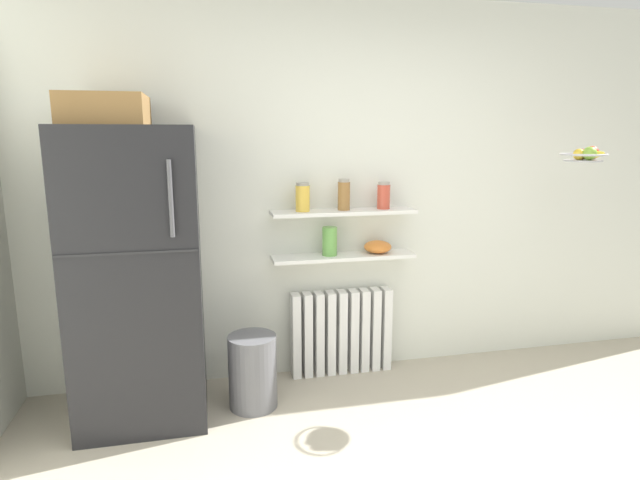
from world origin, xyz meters
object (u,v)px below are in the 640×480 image
Objects in this scene: shelf_bowl at (378,247)px; storage_jar_2 at (384,196)px; vase at (330,241)px; radiator at (342,332)px; trash_bin at (253,371)px; storage_jar_0 at (303,197)px; hanging_fruit_basket at (586,155)px; refrigerator at (137,270)px; storage_jar_1 at (344,195)px.

storage_jar_2 is at bearing 0.00° from shelf_bowl.
vase is 1.03× the size of shelf_bowl.
radiator is 0.68m from vase.
shelf_bowl is at bearing 19.39° from trash_bin.
storage_jar_0 is 0.66× the size of hanging_fruit_basket.
refrigerator is at bearing -168.37° from radiator.
radiator is 1.02m from storage_jar_0.
storage_jar_1 reaches higher than shelf_bowl.
storage_jar_1 is at bearing 10.38° from refrigerator.
vase is at bearing -162.85° from radiator.
hanging_fruit_basket is at bearing -17.88° from radiator.
refrigerator is 9.91× the size of storage_jar_0.
hanging_fruit_basket is at bearing -3.35° from trash_bin.
trash_bin is at bearing -140.15° from storage_jar_0.
storage_jar_0 is (1.04, 0.24, 0.38)m from refrigerator.
radiator is 0.67m from shelf_bowl.
shelf_bowl is (0.53, -0.00, -0.36)m from storage_jar_0.
vase is (-0.10, -0.00, -0.32)m from storage_jar_1.
storage_jar_0 is 1.01× the size of shelf_bowl.
refrigerator reaches higher than hanging_fruit_basket.
hanging_fruit_basket is (2.16, -0.13, 1.33)m from trash_bin.
trash_bin is at bearing 176.65° from hanging_fruit_basket.
shelf_bowl is 1.47m from hanging_fruit_basket.
storage_jar_1 is (1.33, 0.24, 0.39)m from refrigerator.
radiator is 2.01m from hanging_fruit_basket.
shelf_bowl is at bearing -0.00° from storage_jar_0.
vase is at bearing 164.16° from hanging_fruit_basket.
radiator is at bearing 17.15° from vase.
vase is 0.68× the size of hanging_fruit_basket.
vase reaches higher than shelf_bowl.
radiator is 1.55× the size of trash_bin.
trash_bin is (-0.67, -0.32, -1.06)m from storage_jar_1.
storage_jar_1 is at bearing 0.00° from storage_jar_0.
radiator is at bearing 6.05° from storage_jar_0.
refrigerator is at bearing -168.82° from vase.
hanging_fruit_basket is (1.58, -0.45, 0.59)m from vase.
hanging_fruit_basket is (1.49, -0.48, 1.26)m from radiator.
radiator is at bearing 11.63° from refrigerator.
hanging_fruit_basket reaches higher than vase.
trash_bin is at bearing -154.25° from storage_jar_1.
storage_jar_2 is 0.49m from vase.
storage_jar_0 is 0.64m from shelf_bowl.
storage_jar_0 is 1.85m from hanging_fruit_basket.
hanging_fruit_basket is at bearing -20.48° from storage_jar_2.
refrigerator reaches higher than storage_jar_0.
storage_jar_2 is 1.32m from hanging_fruit_basket.
storage_jar_1 reaches higher than trash_bin.
hanging_fruit_basket reaches higher than trash_bin.
hanging_fruit_basket is (1.49, -0.45, 0.27)m from storage_jar_1.
vase is at bearing -180.00° from storage_jar_2.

